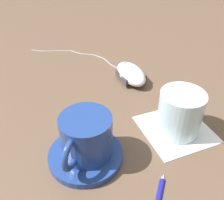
{
  "coord_description": "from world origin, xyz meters",
  "views": [
    {
      "loc": [
        0.22,
        -0.31,
        0.33
      ],
      "look_at": [
        -0.05,
        -0.0,
        0.03
      ],
      "focal_mm": 40.0,
      "sensor_mm": 36.0,
      "label": 1
    }
  ],
  "objects_px": {
    "coffee_cup": "(84,135)",
    "computer_mouse": "(131,74)",
    "saucer": "(85,154)",
    "drinking_glass": "(180,112)"
  },
  "relations": [
    {
      "from": "saucer",
      "to": "computer_mouse",
      "type": "bearing_deg",
      "value": 110.29
    },
    {
      "from": "saucer",
      "to": "coffee_cup",
      "type": "height_order",
      "value": "coffee_cup"
    },
    {
      "from": "saucer",
      "to": "computer_mouse",
      "type": "height_order",
      "value": "computer_mouse"
    },
    {
      "from": "coffee_cup",
      "to": "computer_mouse",
      "type": "height_order",
      "value": "coffee_cup"
    },
    {
      "from": "coffee_cup",
      "to": "computer_mouse",
      "type": "distance_m",
      "value": 0.26
    },
    {
      "from": "drinking_glass",
      "to": "computer_mouse",
      "type": "bearing_deg",
      "value": 154.28
    },
    {
      "from": "coffee_cup",
      "to": "saucer",
      "type": "bearing_deg",
      "value": -87.43
    },
    {
      "from": "coffee_cup",
      "to": "computer_mouse",
      "type": "bearing_deg",
      "value": 110.5
    },
    {
      "from": "saucer",
      "to": "drinking_glass",
      "type": "relative_size",
      "value": 1.52
    },
    {
      "from": "saucer",
      "to": "computer_mouse",
      "type": "relative_size",
      "value": 1.03
    }
  ]
}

